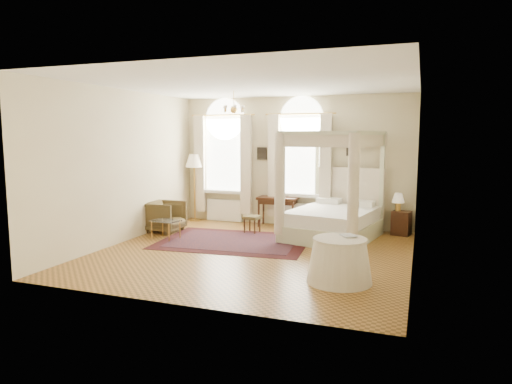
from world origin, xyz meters
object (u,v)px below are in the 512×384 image
(nightstand, at_px, (401,223))
(floor_lamp, at_px, (194,164))
(coffee_table, at_px, (166,222))
(stool, at_px, (252,219))
(armchair, at_px, (165,216))
(side_table, at_px, (339,261))
(canopy_bed, at_px, (332,214))
(writing_desk, at_px, (278,201))

(nightstand, relative_size, floor_lamp, 0.31)
(coffee_table, relative_size, floor_lamp, 0.39)
(stool, bearing_deg, nightstand, 16.15)
(armchair, relative_size, side_table, 0.79)
(armchair, xyz_separation_m, floor_lamp, (0.00, 1.55, 1.17))
(stool, height_order, coffee_table, coffee_table)
(side_table, bearing_deg, canopy_bed, 102.65)
(canopy_bed, distance_m, side_table, 3.14)
(writing_desk, relative_size, armchair, 1.25)
(coffee_table, bearing_deg, canopy_bed, 20.47)
(canopy_bed, relative_size, armchair, 3.06)
(coffee_table, height_order, floor_lamp, floor_lamp)
(stool, xyz_separation_m, floor_lamp, (-2.04, 0.97, 1.20))
(armchair, height_order, coffee_table, armchair)
(nightstand, height_order, coffee_table, nightstand)
(canopy_bed, xyz_separation_m, floor_lamp, (-3.94, 0.89, 0.99))
(nightstand, bearing_deg, coffee_table, -156.10)
(stool, bearing_deg, armchair, -164.10)
(armchair, relative_size, floor_lamp, 0.45)
(nightstand, relative_size, armchair, 0.69)
(stool, distance_m, floor_lamp, 2.56)
(side_table, bearing_deg, stool, 130.95)
(nightstand, relative_size, stool, 1.36)
(armchair, bearing_deg, stool, -74.33)
(canopy_bed, height_order, side_table, canopy_bed)
(writing_desk, bearing_deg, stool, -108.91)
(nightstand, height_order, stool, nightstand)
(writing_desk, distance_m, armchair, 2.85)
(stool, height_order, floor_lamp, floor_lamp)
(canopy_bed, relative_size, stool, 6.06)
(canopy_bed, xyz_separation_m, stool, (-1.90, -0.08, -0.20))
(canopy_bed, height_order, writing_desk, canopy_bed)
(canopy_bed, distance_m, nightstand, 1.73)
(coffee_table, distance_m, floor_lamp, 2.53)
(stool, xyz_separation_m, side_table, (2.59, -2.98, 0.00))
(floor_lamp, bearing_deg, stool, -25.52)
(coffee_table, xyz_separation_m, floor_lamp, (-0.41, 2.21, 1.16))
(stool, bearing_deg, coffee_table, -142.73)
(side_table, bearing_deg, floor_lamp, 139.47)
(canopy_bed, bearing_deg, side_table, -77.35)
(writing_desk, bearing_deg, side_table, -60.33)
(writing_desk, bearing_deg, coffee_table, -131.54)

